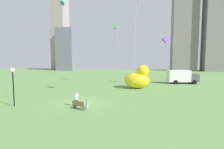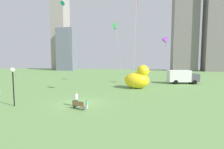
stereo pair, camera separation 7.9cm
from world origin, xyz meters
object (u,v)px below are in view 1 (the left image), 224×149
(lamppost, at_px, (13,76))
(kite_teal, at_px, (63,2))
(person_adult, at_px, (76,98))
(kite_purple, at_px, (166,39))
(park_bench, at_px, (79,105))
(person_child, at_px, (87,104))
(kite_green, at_px, (115,26))
(box_truck, at_px, (182,77))
(giant_inflatable_duck, at_px, (138,78))

(lamppost, xyz_separation_m, kite_teal, (-4.52, 22.32, 15.18))
(person_adult, height_order, kite_purple, kite_purple)
(person_adult, relative_size, kite_teal, 0.08)
(park_bench, xyz_separation_m, kite_purple, (10.75, 17.17, 8.56))
(person_child, height_order, kite_green, kite_green)
(person_child, relative_size, lamppost, 0.21)
(person_child, xyz_separation_m, box_truck, (14.13, 21.07, 0.96))
(giant_inflatable_duck, bearing_deg, person_adult, -116.25)
(box_truck, bearing_deg, person_child, -123.85)
(giant_inflatable_duck, distance_m, box_truck, 11.88)
(lamppost, bearing_deg, person_child, 3.67)
(person_adult, height_order, kite_teal, kite_teal)
(kite_teal, relative_size, kite_green, 1.54)
(kite_purple, bearing_deg, box_truck, 46.73)
(park_bench, bearing_deg, person_adult, 124.95)
(kite_teal, relative_size, kite_purple, 1.97)
(kite_green, bearing_deg, kite_purple, -9.24)
(lamppost, distance_m, kite_green, 22.30)
(park_bench, relative_size, person_adult, 0.97)
(person_child, xyz_separation_m, lamppost, (-8.19, -0.53, 2.87))
(giant_inflatable_duck, bearing_deg, park_bench, -112.33)
(person_adult, relative_size, kite_purple, 0.17)
(kite_green, height_order, kite_purple, kite_green)
(park_bench, height_order, kite_teal, kite_teal)
(kite_teal, bearing_deg, lamppost, -78.54)
(giant_inflatable_duck, xyz_separation_m, box_truck, (9.13, 7.59, -0.33))
(park_bench, relative_size, box_truck, 0.24)
(person_adult, height_order, person_child, person_adult)
(person_child, bearing_deg, kite_green, 89.85)
(park_bench, distance_m, lamppost, 8.02)
(park_bench, height_order, lamppost, lamppost)
(park_bench, bearing_deg, kite_teal, 118.36)
(kite_teal, xyz_separation_m, kite_purple, (22.76, -5.07, -9.51))
(person_child, bearing_deg, giant_inflatable_duck, 69.63)
(giant_inflatable_duck, height_order, lamppost, lamppost)
(kite_teal, bearing_deg, giant_inflatable_duck, -25.11)
(giant_inflatable_duck, height_order, box_truck, giant_inflatable_duck)
(box_truck, height_order, kite_purple, kite_purple)
(kite_teal, bearing_deg, box_truck, -1.53)
(person_adult, relative_size, kite_green, 0.13)
(person_adult, xyz_separation_m, box_truck, (15.52, 20.55, 0.55))
(kite_green, distance_m, kite_purple, 10.52)
(person_child, bearing_deg, box_truck, 56.15)
(giant_inflatable_duck, bearing_deg, kite_green, 135.56)
(kite_purple, bearing_deg, person_child, -120.98)
(lamppost, bearing_deg, park_bench, 0.62)
(person_adult, distance_m, box_truck, 25.76)
(giant_inflatable_duck, xyz_separation_m, kite_green, (-4.96, 4.86, 10.12))
(person_adult, bearing_deg, box_truck, 52.94)
(park_bench, height_order, person_child, park_bench)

